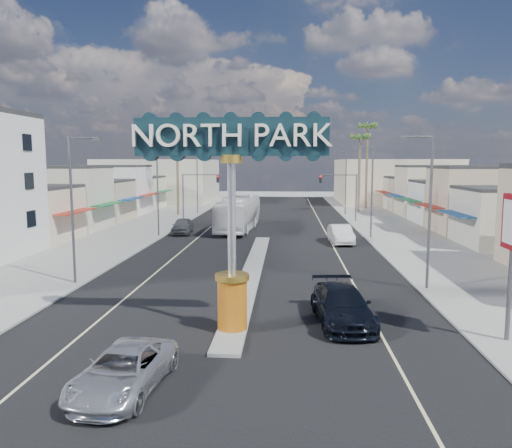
# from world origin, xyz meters

# --- Properties ---
(ground) EXTENTS (160.00, 160.00, 0.00)m
(ground) POSITION_xyz_m (0.00, 30.00, 0.00)
(ground) COLOR gray
(ground) RESTS_ON ground
(road) EXTENTS (20.00, 120.00, 0.01)m
(road) POSITION_xyz_m (0.00, 30.00, 0.01)
(road) COLOR black
(road) RESTS_ON ground
(median_island) EXTENTS (1.30, 30.00, 0.16)m
(median_island) POSITION_xyz_m (0.00, 14.00, 0.08)
(median_island) COLOR gray
(median_island) RESTS_ON ground
(sidewalk_left) EXTENTS (8.00, 120.00, 0.12)m
(sidewalk_left) POSITION_xyz_m (-14.00, 30.00, 0.06)
(sidewalk_left) COLOR gray
(sidewalk_left) RESTS_ON ground
(sidewalk_right) EXTENTS (8.00, 120.00, 0.12)m
(sidewalk_right) POSITION_xyz_m (14.00, 30.00, 0.06)
(sidewalk_right) COLOR gray
(sidewalk_right) RESTS_ON ground
(storefront_row_left) EXTENTS (12.00, 42.00, 6.00)m
(storefront_row_left) POSITION_xyz_m (-24.00, 43.00, 3.00)
(storefront_row_left) COLOR beige
(storefront_row_left) RESTS_ON ground
(storefront_row_right) EXTENTS (12.00, 42.00, 6.00)m
(storefront_row_right) POSITION_xyz_m (24.00, 43.00, 3.00)
(storefront_row_right) COLOR #B7B29E
(storefront_row_right) RESTS_ON ground
(backdrop_far_left) EXTENTS (20.00, 20.00, 8.00)m
(backdrop_far_left) POSITION_xyz_m (-22.00, 75.00, 4.00)
(backdrop_far_left) COLOR #B7B29E
(backdrop_far_left) RESTS_ON ground
(backdrop_far_right) EXTENTS (20.00, 20.00, 8.00)m
(backdrop_far_right) POSITION_xyz_m (22.00, 75.00, 4.00)
(backdrop_far_right) COLOR beige
(backdrop_far_right) RESTS_ON ground
(gateway_sign) EXTENTS (8.20, 1.50, 9.15)m
(gateway_sign) POSITION_xyz_m (0.00, 1.98, 5.93)
(gateway_sign) COLOR #D35C10
(gateway_sign) RESTS_ON median_island
(traffic_signal_left) EXTENTS (5.09, 0.45, 6.00)m
(traffic_signal_left) POSITION_xyz_m (-9.18, 43.99, 4.27)
(traffic_signal_left) COLOR #47474C
(traffic_signal_left) RESTS_ON ground
(traffic_signal_right) EXTENTS (5.09, 0.45, 6.00)m
(traffic_signal_right) POSITION_xyz_m (9.18, 43.99, 4.27)
(traffic_signal_right) COLOR #47474C
(traffic_signal_right) RESTS_ON ground
(streetlight_l_near) EXTENTS (2.03, 0.22, 9.00)m
(streetlight_l_near) POSITION_xyz_m (-10.43, 10.00, 5.07)
(streetlight_l_near) COLOR #47474C
(streetlight_l_near) RESTS_ON ground
(streetlight_l_mid) EXTENTS (2.03, 0.22, 9.00)m
(streetlight_l_mid) POSITION_xyz_m (-10.43, 30.00, 5.07)
(streetlight_l_mid) COLOR #47474C
(streetlight_l_mid) RESTS_ON ground
(streetlight_l_far) EXTENTS (2.03, 0.22, 9.00)m
(streetlight_l_far) POSITION_xyz_m (-10.43, 52.00, 5.07)
(streetlight_l_far) COLOR #47474C
(streetlight_l_far) RESTS_ON ground
(streetlight_r_near) EXTENTS (2.03, 0.22, 9.00)m
(streetlight_r_near) POSITION_xyz_m (10.43, 10.00, 5.07)
(streetlight_r_near) COLOR #47474C
(streetlight_r_near) RESTS_ON ground
(streetlight_r_mid) EXTENTS (2.03, 0.22, 9.00)m
(streetlight_r_mid) POSITION_xyz_m (10.43, 30.00, 5.07)
(streetlight_r_mid) COLOR #47474C
(streetlight_r_mid) RESTS_ON ground
(streetlight_r_far) EXTENTS (2.03, 0.22, 9.00)m
(streetlight_r_far) POSITION_xyz_m (10.43, 52.00, 5.07)
(streetlight_r_far) COLOR #47474C
(streetlight_r_far) RESTS_ON ground
(palm_left_far) EXTENTS (2.60, 2.60, 13.10)m
(palm_left_far) POSITION_xyz_m (-13.00, 50.00, 11.50)
(palm_left_far) COLOR brown
(palm_left_far) RESTS_ON ground
(palm_right_mid) EXTENTS (2.60, 2.60, 12.10)m
(palm_right_mid) POSITION_xyz_m (13.00, 56.00, 10.60)
(palm_right_mid) COLOR brown
(palm_right_mid) RESTS_ON ground
(palm_right_far) EXTENTS (2.60, 2.60, 14.10)m
(palm_right_far) POSITION_xyz_m (15.00, 62.00, 12.39)
(palm_right_far) COLOR brown
(palm_right_far) RESTS_ON ground
(suv_left) EXTENTS (2.84, 5.28, 1.41)m
(suv_left) POSITION_xyz_m (-2.91, -3.95, 0.70)
(suv_left) COLOR silver
(suv_left) RESTS_ON ground
(suv_right) EXTENTS (2.92, 6.06, 1.70)m
(suv_right) POSITION_xyz_m (4.96, 3.51, 0.85)
(suv_right) COLOR black
(suv_right) RESTS_ON ground
(car_parked_left) EXTENTS (2.23, 4.95, 1.65)m
(car_parked_left) POSITION_xyz_m (-8.61, 32.17, 0.82)
(car_parked_left) COLOR #5B5B5F
(car_parked_left) RESTS_ON ground
(car_parked_right) EXTENTS (2.16, 5.32, 1.72)m
(car_parked_right) POSITION_xyz_m (7.33, 26.84, 0.86)
(car_parked_right) COLOR silver
(car_parked_right) RESTS_ON ground
(city_bus) EXTENTS (3.97, 13.42, 3.69)m
(city_bus) POSITION_xyz_m (-2.99, 35.31, 1.84)
(city_bus) COLOR white
(city_bus) RESTS_ON ground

